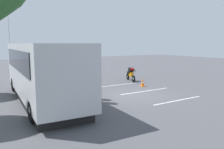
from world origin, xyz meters
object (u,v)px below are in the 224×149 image
at_px(parked_motorcycle_silver, 79,91).
at_px(traffic_cone, 143,82).
at_px(spectator_far_left, 96,85).
at_px(stunt_motorcycle, 131,74).
at_px(spectator_left, 91,82).
at_px(spectator_centre, 82,80).
at_px(spectator_right, 76,78).
at_px(flagpole, 9,38).
at_px(tour_bus, 41,72).

bearing_deg(parked_motorcycle_silver, traffic_cone, -77.39).
xyz_separation_m(spectator_far_left, stunt_motorcycle, (4.93, -5.91, -0.39)).
bearing_deg(spectator_left, traffic_cone, -73.07).
bearing_deg(traffic_cone, spectator_left, 106.93).
height_order(spectator_centre, parked_motorcycle_silver, spectator_centre).
xyz_separation_m(spectator_far_left, spectator_left, (0.87, -0.07, 0.03)).
xyz_separation_m(spectator_right, flagpole, (6.55, 3.04, 2.62)).
xyz_separation_m(tour_bus, spectator_far_left, (-1.89, -2.48, -0.64)).
relative_size(spectator_far_left, traffic_cone, 2.69).
bearing_deg(tour_bus, stunt_motorcycle, -70.03).
distance_m(tour_bus, traffic_cone, 7.86).
bearing_deg(spectator_far_left, traffic_cone, -64.98).
bearing_deg(parked_motorcycle_silver, tour_bus, 69.52).
distance_m(tour_bus, parked_motorcycle_silver, 2.39).
relative_size(spectator_centre, spectator_right, 0.97).
height_order(stunt_motorcycle, traffic_cone, stunt_motorcycle).
distance_m(tour_bus, flagpole, 7.62).
height_order(tour_bus, parked_motorcycle_silver, tour_bus).
relative_size(tour_bus, spectator_left, 5.82).
bearing_deg(flagpole, spectator_left, -158.80).
xyz_separation_m(parked_motorcycle_silver, flagpole, (8.04, 2.63, 3.19)).
bearing_deg(stunt_motorcycle, spectator_right, 110.72).
relative_size(parked_motorcycle_silver, traffic_cone, 3.25).
relative_size(parked_motorcycle_silver, flagpole, 0.28).
bearing_deg(spectator_centre, traffic_cone, -84.80).
bearing_deg(traffic_cone, spectator_right, 87.83).
distance_m(spectator_right, flagpole, 7.68).
bearing_deg(tour_bus, parked_motorcycle_silver, -110.48).
xyz_separation_m(spectator_centre, stunt_motorcycle, (2.96, -5.87, -0.40)).
bearing_deg(spectator_left, parked_motorcycle_silver, 64.55).
relative_size(tour_bus, spectator_far_left, 5.98).
bearing_deg(flagpole, stunt_motorcycle, -115.21).
bearing_deg(traffic_cone, spectator_far_left, 115.02).
height_order(parked_motorcycle_silver, traffic_cone, parked_motorcycle_silver).
relative_size(tour_bus, stunt_motorcycle, 5.06).
xyz_separation_m(spectator_left, stunt_motorcycle, (4.06, -5.84, -0.43)).
distance_m(spectator_left, spectator_centre, 1.10).
xyz_separation_m(stunt_motorcycle, traffic_cone, (-2.49, 0.66, -0.31)).
height_order(spectator_left, spectator_right, spectator_right).
relative_size(spectator_far_left, spectator_left, 0.97).
height_order(spectator_left, parked_motorcycle_silver, spectator_left).
height_order(spectator_left, traffic_cone, spectator_left).
bearing_deg(spectator_far_left, spectator_centre, -1.25).
bearing_deg(flagpole, parked_motorcycle_silver, -161.88).
xyz_separation_m(tour_bus, spectator_left, (-1.01, -2.55, -0.61)).
bearing_deg(flagpole, traffic_cone, -128.78).
distance_m(tour_bus, spectator_left, 2.81).
xyz_separation_m(tour_bus, flagpole, (7.32, 0.68, 2.03)).
bearing_deg(parked_motorcycle_silver, flagpole, 18.12).
xyz_separation_m(spectator_right, stunt_motorcycle, (2.28, -6.03, -0.44)).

